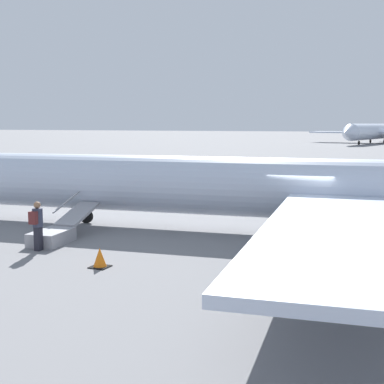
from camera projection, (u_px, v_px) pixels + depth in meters
ground_plane at (304, 236)px, 21.31m from camera, size 600.00×600.00×0.00m
airplane_main at (331, 189)px, 20.79m from camera, size 35.47×27.59×6.37m
airplane_far_right at (375, 131)px, 122.66m from camera, size 30.71×40.11×9.25m
boarding_stairs at (57, 232)px, 20.20m from camera, size 1.53×4.11×1.62m
passenger at (37, 223)px, 18.66m from camera, size 0.36×0.55×1.74m
traffic_cone_near_stairs at (100, 258)px, 16.57m from camera, size 0.56×0.56×0.62m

